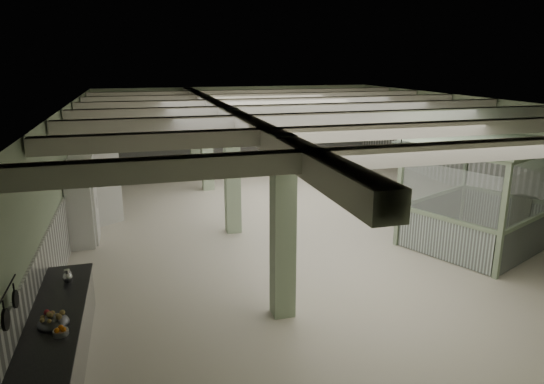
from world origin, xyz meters
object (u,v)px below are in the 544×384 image
object	(u,v)px
filing_cabinet	(522,216)
prep_counter	(55,353)
guard_booth	(483,176)
walkin_cooler	(84,195)

from	to	relation	value
filing_cabinet	prep_counter	bearing A→B (deg)	171.94
prep_counter	guard_booth	size ratio (longest dim) A/B	1.08
filing_cabinet	guard_booth	bearing A→B (deg)	165.89
guard_booth	filing_cabinet	size ratio (longest dim) A/B	3.91
prep_counter	filing_cabinet	bearing A→B (deg)	16.12
guard_booth	walkin_cooler	bearing A→B (deg)	135.92
prep_counter	filing_cabinet	xyz separation A→B (m)	(12.00, 3.47, 0.12)
guard_booth	prep_counter	bearing A→B (deg)	172.97
prep_counter	filing_cabinet	distance (m)	12.49
walkin_cooler	guard_booth	distance (m)	10.99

